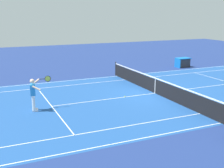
{
  "coord_description": "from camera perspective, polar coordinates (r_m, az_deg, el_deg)",
  "views": [
    {
      "loc": [
        9.47,
        14.76,
        4.79
      ],
      "look_at": [
        2.95,
        0.11,
        0.9
      ],
      "focal_mm": 46.85,
      "sensor_mm": 36.0,
      "label": 1
    }
  ],
  "objects": [
    {
      "name": "ground_plane",
      "position": [
        18.18,
        8.39,
        -1.79
      ],
      "size": [
        60.0,
        60.0,
        0.0
      ],
      "primitive_type": "plane",
      "color": "navy"
    },
    {
      "name": "court_slab",
      "position": [
        18.18,
        8.39,
        -1.79
      ],
      "size": [
        24.2,
        11.4,
        0.0
      ],
      "primitive_type": "cube",
      "color": "#1E4C93",
      "rests_on": "ground_plane"
    },
    {
      "name": "court_line_markings",
      "position": [
        18.18,
        8.39,
        -1.78
      ],
      "size": [
        23.85,
        11.05,
        0.01
      ],
      "color": "white",
      "rests_on": "ground_plane"
    },
    {
      "name": "tennis_net",
      "position": [
        18.06,
        8.44,
        -0.29
      ],
      "size": [
        0.1,
        11.7,
        1.08
      ],
      "color": "#2D2D33",
      "rests_on": "ground_plane"
    },
    {
      "name": "tennis_player_near",
      "position": [
        15.07,
        -15.05,
        -1.7
      ],
      "size": [
        1.12,
        0.77,
        1.7
      ],
      "color": "white",
      "rests_on": "ground_plane"
    },
    {
      "name": "tennis_ball",
      "position": [
        17.18,
        2.53,
        -2.45
      ],
      "size": [
        0.07,
        0.07,
        0.07
      ],
      "primitive_type": "sphere",
      "color": "#CCE01E",
      "rests_on": "ground_plane"
    },
    {
      "name": "equipment_cart_tarped",
      "position": [
        27.42,
        13.63,
        4.12
      ],
      "size": [
        1.25,
        0.84,
        0.85
      ],
      "color": "#2D2D33",
      "rests_on": "ground_plane"
    }
  ]
}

